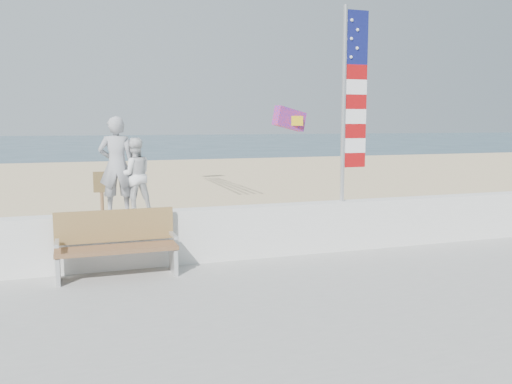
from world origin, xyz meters
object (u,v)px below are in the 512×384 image
bench (116,243)px  child (134,175)px  adult (117,165)px  flag (350,96)px

bench → child: bearing=52.6°
adult → bench: 1.25m
adult → child: (0.27, 0.00, -0.17)m
bench → flag: 4.82m
adult → bench: adult is taller
adult → flag: 4.29m
child → flag: bearing=173.0°
adult → child: bearing=-169.6°
adult → child: adult is taller
flag → bench: bearing=-173.8°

